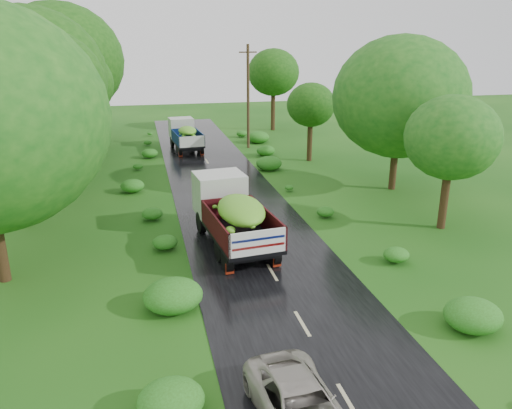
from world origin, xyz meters
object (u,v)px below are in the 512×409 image
object	(u,v)px
truck_near	(232,211)
truck_far	(185,134)
car	(300,407)
utility_pole	(248,96)

from	to	relation	value
truck_near	truck_far	size ratio (longest dim) A/B	1.17
truck_near	car	distance (m)	11.95
truck_far	truck_near	bearing A→B (deg)	-94.37
truck_far	car	distance (m)	33.11
utility_pole	truck_near	bearing A→B (deg)	-107.78
truck_far	utility_pole	size ratio (longest dim) A/B	0.69
truck_far	car	world-z (taller)	truck_far
truck_far	utility_pole	world-z (taller)	utility_pole
truck_far	utility_pole	xyz separation A→B (m)	(5.46, -0.45, 3.08)
truck_near	utility_pole	distance (m)	21.62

